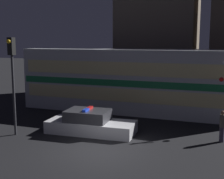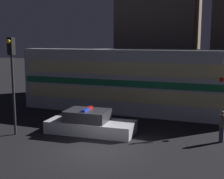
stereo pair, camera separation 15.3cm
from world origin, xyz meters
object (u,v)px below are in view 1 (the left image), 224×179
train (128,81)px  traffic_light_corner (12,68)px  police_car (90,124)px  pedestrian (222,126)px

train → traffic_light_corner: (-3.91, -7.54, 1.41)m
train → police_car: train is taller
traffic_light_corner → police_car: bearing=26.0°
train → police_car: bearing=-93.1°
train → traffic_light_corner: 8.61m
pedestrian → traffic_light_corner: bearing=-165.8°
pedestrian → train: bearing=142.7°
police_car → pedestrian: bearing=3.8°
police_car → traffic_light_corner: (-3.60, -1.75, 3.10)m
train → police_car: size_ratio=3.11×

